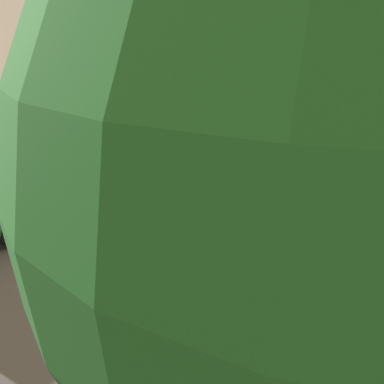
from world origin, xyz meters
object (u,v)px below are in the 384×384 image
at_px(classic_hot_rod, 283,269).
at_px(oak_tree_left, 368,175).
at_px(lawn_chair_by_car, 172,248).
at_px(traffic_cone, 109,258).
at_px(spectator_seated, 111,184).
at_px(lawn_chair_near_truck, 108,186).
at_px(oak_tree_right, 279,58).
at_px(vintage_fire_truck, 185,189).

bearing_deg(classic_hot_rod, oak_tree_left, -12.67).
bearing_deg(lawn_chair_by_car, traffic_cone, -95.74).
bearing_deg(spectator_seated, traffic_cone, 3.24).
bearing_deg(lawn_chair_near_truck, lawn_chair_by_car, 20.05).
height_order(lawn_chair_by_car, oak_tree_right, oak_tree_right).
bearing_deg(vintage_fire_truck, traffic_cone, -36.91).
bearing_deg(lawn_chair_near_truck, classic_hot_rod, 31.60).
distance_m(lawn_chair_near_truck, traffic_cone, 5.40).
xyz_separation_m(lawn_chair_near_truck, spectator_seated, (0.07, 0.11, 0.11)).
distance_m(vintage_fire_truck, spectator_seated, 3.49).
xyz_separation_m(classic_hot_rod, traffic_cone, (-1.86, -4.04, -0.44)).
bearing_deg(lawn_chair_near_truck, vintage_fire_truck, 46.52).
bearing_deg(spectator_seated, oak_tree_right, 136.48).
xyz_separation_m(lawn_chair_near_truck, oak_tree_right, (-8.45, 8.20, 3.99)).
bearing_deg(vintage_fire_truck, lawn_chair_near_truck, -133.48).
bearing_deg(classic_hot_rod, lawn_chair_near_truck, -148.40).
xyz_separation_m(oak_tree_right, traffic_cone, (13.83, -7.79, -4.27)).
xyz_separation_m(lawn_chair_by_car, traffic_cone, (-0.16, -1.61, -0.28)).
distance_m(lawn_chair_by_car, traffic_cone, 1.64).
bearing_deg(oak_tree_left, spectator_seated, -169.03).
xyz_separation_m(lawn_chair_near_truck, traffic_cone, (5.38, 0.41, -0.28)).
relative_size(vintage_fire_truck, oak_tree_right, 0.96).
relative_size(vintage_fire_truck, classic_hot_rod, 1.36).
height_order(vintage_fire_truck, lawn_chair_by_car, vintage_fire_truck).
xyz_separation_m(vintage_fire_truck, lawn_chair_by_car, (3.08, -0.58, -0.61)).
height_order(lawn_chair_near_truck, lawn_chair_by_car, same).
xyz_separation_m(vintage_fire_truck, classic_hot_rod, (4.78, 1.85, -0.45)).
relative_size(lawn_chair_near_truck, traffic_cone, 1.61).
bearing_deg(lawn_chair_by_car, oak_tree_right, 156.17).
relative_size(classic_hot_rod, oak_tree_right, 0.70).
relative_size(spectator_seated, oak_tree_left, 0.18).
xyz_separation_m(classic_hot_rod, spectator_seated, (-7.17, -4.34, -0.05)).
bearing_deg(lawn_chair_near_truck, spectator_seated, 58.04).
relative_size(lawn_chair_near_truck, lawn_chair_by_car, 1.00).
bearing_deg(oak_tree_left, lawn_chair_by_car, -174.47).
bearing_deg(oak_tree_left, vintage_fire_truck, -178.70).
height_order(oak_tree_left, traffic_cone, oak_tree_left).
distance_m(classic_hot_rod, oak_tree_left, 8.38).
distance_m(lawn_chair_near_truck, spectator_seated, 0.17).
height_order(lawn_chair_by_car, oak_tree_left, oak_tree_left).
xyz_separation_m(lawn_chair_by_car, oak_tree_left, (8.75, 0.85, 4.40)).
bearing_deg(lawn_chair_near_truck, traffic_cone, 4.39).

